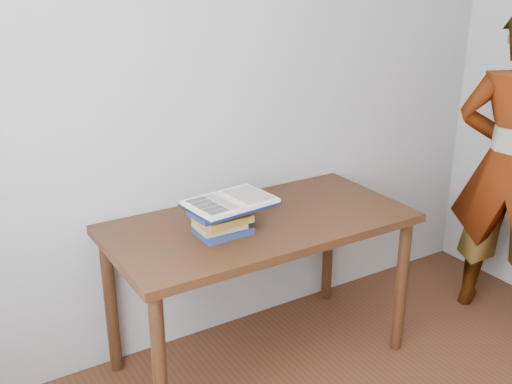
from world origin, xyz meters
TOP-DOWN VIEW (x-y plane):
  - desk at (0.00, 1.38)m, footprint 1.43×0.72m
  - book_stack at (-0.23, 1.34)m, footprint 0.26×0.19m
  - open_book at (-0.18, 1.34)m, footprint 0.40×0.30m

SIDE VIEW (x-z plane):
  - desk at x=0.00m, z-range 0.29..1.05m
  - book_stack at x=-0.23m, z-range 0.77..0.89m
  - open_book at x=-0.18m, z-range 0.89..0.92m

